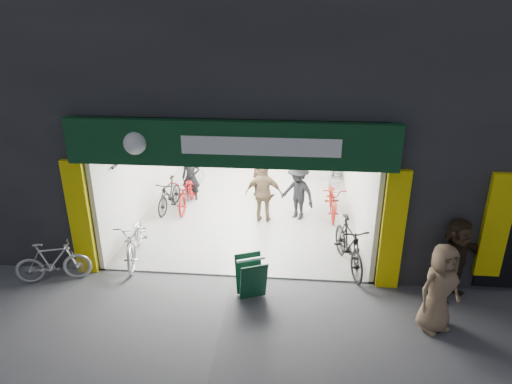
# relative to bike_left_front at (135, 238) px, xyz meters

# --- Properties ---
(ground) EXTENTS (60.00, 60.00, 0.00)m
(ground) POSITION_rel_bike_left_front_xyz_m (2.35, -0.60, -0.53)
(ground) COLOR #56565B
(ground) RESTS_ON ground
(building) EXTENTS (17.00, 10.27, 8.00)m
(building) POSITION_rel_bike_left_front_xyz_m (3.26, 4.39, 3.79)
(building) COLOR #232326
(building) RESTS_ON ground
(bike_left_front) EXTENTS (1.08, 2.11, 1.06)m
(bike_left_front) POSITION_rel_bike_left_front_xyz_m (0.00, 0.00, 0.00)
(bike_left_front) COLOR silver
(bike_left_front) RESTS_ON ground
(bike_left_midfront) EXTENTS (0.66, 1.63, 0.95)m
(bike_left_midfront) POSITION_rel_bike_left_front_xyz_m (0.07, 2.68, -0.05)
(bike_left_midfront) COLOR black
(bike_left_midfront) RESTS_ON ground
(bike_left_midback) EXTENTS (0.65, 1.84, 0.97)m
(bike_left_midback) POSITION_rel_bike_left_front_xyz_m (0.55, 2.89, -0.04)
(bike_left_midback) COLOR #9A0E10
(bike_left_midback) RESTS_ON ground
(bike_left_back) EXTENTS (0.71, 1.77, 1.03)m
(bike_left_back) POSITION_rel_bike_left_front_xyz_m (0.53, 3.97, -0.01)
(bike_left_back) COLOR silver
(bike_left_back) RESTS_ON ground
(bike_right_front) EXTENTS (0.94, 2.01, 1.16)m
(bike_right_front) POSITION_rel_bike_left_front_xyz_m (4.85, 0.00, 0.05)
(bike_right_front) COLOR black
(bike_right_front) RESTS_ON ground
(bike_right_mid) EXTENTS (0.62, 1.79, 0.94)m
(bike_right_mid) POSITION_rel_bike_left_front_xyz_m (4.69, 2.79, -0.06)
(bike_right_mid) COLOR maroon
(bike_right_mid) RESTS_ON ground
(bike_right_back) EXTENTS (0.83, 1.88, 1.09)m
(bike_right_back) POSITION_rel_bike_left_front_xyz_m (4.85, 5.41, 0.02)
(bike_right_back) COLOR #ACADB1
(bike_right_back) RESTS_ON ground
(parked_bike) EXTENTS (1.61, 0.87, 0.93)m
(parked_bike) POSITION_rel_bike_left_front_xyz_m (-1.43, -1.09, -0.06)
(parked_bike) COLOR #B4B3B8
(parked_bike) RESTS_ON ground
(customer_a) EXTENTS (0.56, 0.37, 1.50)m
(customer_a) POSITION_rel_bike_left_front_xyz_m (0.55, 3.41, 0.22)
(customer_a) COLOR black
(customer_a) RESTS_ON ground
(customer_b) EXTENTS (1.02, 0.88, 1.82)m
(customer_b) POSITION_rel_bike_left_front_xyz_m (2.57, 3.97, 0.38)
(customer_b) COLOR #332217
(customer_b) RESTS_ON ground
(customer_c) EXTENTS (1.18, 1.09, 1.60)m
(customer_c) POSITION_rel_bike_left_front_xyz_m (3.71, 2.39, 0.27)
(customer_c) COLOR black
(customer_c) RESTS_ON ground
(customer_d) EXTENTS (1.01, 0.48, 1.69)m
(customer_d) POSITION_rel_bike_left_front_xyz_m (2.81, 2.15, 0.32)
(customer_d) COLOR #7C6348
(customer_d) RESTS_ON ground
(pedestrian_near) EXTENTS (0.99, 0.87, 1.71)m
(pedestrian_near) POSITION_rel_bike_left_front_xyz_m (6.23, -1.94, 0.33)
(pedestrian_near) COLOR #866A4E
(pedestrian_near) RESTS_ON ground
(pedestrian_far) EXTENTS (1.55, 1.44, 1.74)m
(pedestrian_far) POSITION_rel_bike_left_front_xyz_m (6.81, -0.90, 0.34)
(pedestrian_far) COLOR #322517
(pedestrian_far) RESTS_ON ground
(sandwich_board) EXTENTS (0.72, 0.73, 0.85)m
(sandwich_board) POSITION_rel_bike_left_front_xyz_m (2.81, -1.26, -0.06)
(sandwich_board) COLOR #0E3A24
(sandwich_board) RESTS_ON ground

